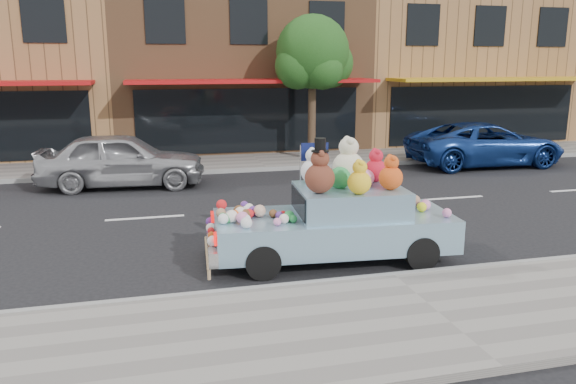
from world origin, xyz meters
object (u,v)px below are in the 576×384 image
object	(u,v)px
car_silver	(122,160)
street_tree	(313,58)
art_car	(335,217)
car_blue	(485,144)

from	to	relation	value
car_silver	street_tree	bearing A→B (deg)	-61.92
street_tree	art_car	world-z (taller)	street_tree
street_tree	art_car	distance (m)	11.00
street_tree	car_silver	world-z (taller)	street_tree
street_tree	car_blue	xyz separation A→B (m)	(5.64, -2.38, -2.94)
car_silver	car_blue	xyz separation A→B (m)	(12.26, 0.50, -0.05)
car_blue	art_car	distance (m)	11.44
street_tree	car_silver	distance (m)	7.78
street_tree	art_car	xyz separation A→B (m)	(-2.64, -10.28, -2.89)
street_tree	art_car	bearing A→B (deg)	-104.38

